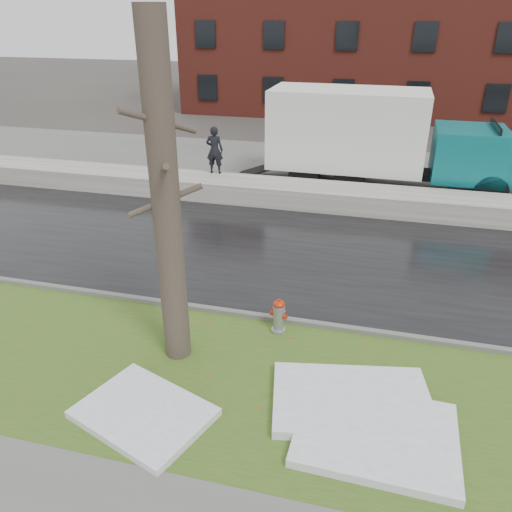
% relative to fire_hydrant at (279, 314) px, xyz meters
% --- Properties ---
extents(ground, '(120.00, 120.00, 0.00)m').
position_rel_fire_hydrant_xyz_m(ground, '(-0.75, -0.61, -0.47)').
color(ground, '#47423D').
rests_on(ground, ground).
extents(verge, '(60.00, 4.50, 0.04)m').
position_rel_fire_hydrant_xyz_m(verge, '(-0.75, -1.86, -0.45)').
color(verge, '#33531B').
rests_on(verge, ground).
extents(road, '(60.00, 7.00, 0.03)m').
position_rel_fire_hydrant_xyz_m(road, '(-0.75, 3.89, -0.46)').
color(road, black).
rests_on(road, ground).
extents(parking_lot, '(60.00, 9.00, 0.03)m').
position_rel_fire_hydrant_xyz_m(parking_lot, '(-0.75, 12.39, -0.46)').
color(parking_lot, slate).
rests_on(parking_lot, ground).
extents(curb, '(60.00, 0.15, 0.14)m').
position_rel_fire_hydrant_xyz_m(curb, '(-0.75, 0.39, -0.40)').
color(curb, slate).
rests_on(curb, ground).
extents(snowbank, '(60.00, 1.60, 0.75)m').
position_rel_fire_hydrant_xyz_m(snowbank, '(-0.75, 8.09, -0.10)').
color(snowbank, beige).
rests_on(snowbank, ground).
extents(brick_building, '(26.00, 12.00, 10.00)m').
position_rel_fire_hydrant_xyz_m(brick_building, '(1.25, 29.39, 4.53)').
color(brick_building, maroon).
rests_on(brick_building, ground).
extents(bg_tree_left, '(1.40, 1.62, 6.50)m').
position_rel_fire_hydrant_xyz_m(bg_tree_left, '(-12.75, 21.39, 2.86)').
color(bg_tree_left, brown).
rests_on(bg_tree_left, ground).
extents(bg_tree_center, '(1.40, 1.62, 6.50)m').
position_rel_fire_hydrant_xyz_m(bg_tree_center, '(-6.75, 25.39, 2.86)').
color(bg_tree_center, brown).
rests_on(bg_tree_center, ground).
extents(fire_hydrant, '(0.40, 0.37, 0.81)m').
position_rel_fire_hydrant_xyz_m(fire_hydrant, '(0.00, 0.00, 0.00)').
color(fire_hydrant, gray).
rests_on(fire_hydrant, verge).
extents(tree, '(1.27, 1.45, 6.47)m').
position_rel_fire_hydrant_xyz_m(tree, '(-1.85, -1.26, 2.83)').
color(tree, brown).
rests_on(tree, verge).
extents(box_truck, '(11.26, 2.81, 3.75)m').
position_rel_fire_hydrant_xyz_m(box_truck, '(1.58, 10.67, 1.51)').
color(box_truck, black).
rests_on(box_truck, ground).
extents(worker, '(0.68, 0.47, 1.78)m').
position_rel_fire_hydrant_xyz_m(worker, '(-4.35, 8.69, 1.17)').
color(worker, black).
rests_on(worker, snowbank).
extents(snow_patch_near, '(2.66, 2.08, 0.16)m').
position_rel_fire_hydrant_xyz_m(snow_patch_near, '(2.20, -2.60, -0.35)').
color(snow_patch_near, white).
rests_on(snow_patch_near, verge).
extents(snow_patch_far, '(2.61, 2.26, 0.14)m').
position_rel_fire_hydrant_xyz_m(snow_patch_far, '(-1.74, -3.11, -0.36)').
color(snow_patch_far, white).
rests_on(snow_patch_far, verge).
extents(snow_patch_side, '(3.09, 2.29, 0.18)m').
position_rel_fire_hydrant_xyz_m(snow_patch_side, '(1.75, -1.93, -0.34)').
color(snow_patch_side, white).
rests_on(snow_patch_side, verge).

